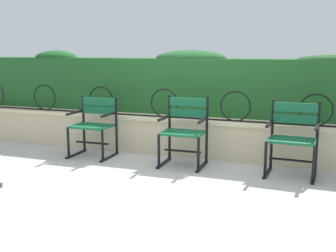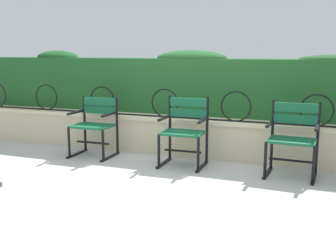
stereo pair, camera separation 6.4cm
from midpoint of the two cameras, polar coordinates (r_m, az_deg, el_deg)
ground_plane at (r=5.25m, az=-0.79°, el=-6.13°), size 60.00×60.00×0.00m
stone_wall at (r=6.00m, az=2.26°, el=-1.36°), size 8.42×0.41×0.54m
iron_arch_fence at (r=5.94m, az=-0.39°, el=2.88°), size 7.86×0.02×0.42m
hedge_row at (r=6.39m, az=3.60°, el=5.82°), size 8.25×0.69×0.96m
park_chair_left at (r=5.99m, az=-10.46°, el=0.25°), size 0.59×0.53×0.83m
park_chair_centre at (r=5.42m, az=1.94°, el=-0.51°), size 0.58×0.53×0.90m
park_chair_right at (r=5.19m, az=16.50°, el=-1.45°), size 0.60×0.54×0.89m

